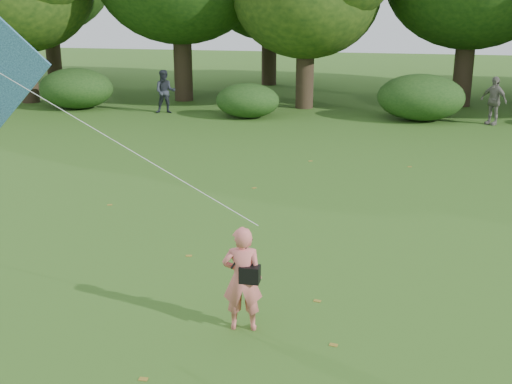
% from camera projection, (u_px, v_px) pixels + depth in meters
% --- Properties ---
extents(ground, '(100.00, 100.00, 0.00)m').
position_uv_depth(ground, '(267.00, 323.00, 9.97)').
color(ground, '#265114').
rests_on(ground, ground).
extents(man_kite_flyer, '(0.66, 0.49, 1.65)m').
position_uv_depth(man_kite_flyer, '(242.00, 279.00, 9.58)').
color(man_kite_flyer, '#DF6E69').
rests_on(man_kite_flyer, ground).
extents(bystander_left, '(1.05, 0.91, 1.85)m').
position_uv_depth(bystander_left, '(165.00, 92.00, 27.50)').
color(bystander_left, '#2A2F38').
rests_on(bystander_left, ground).
extents(bystander_right, '(1.14, 1.06, 1.89)m').
position_uv_depth(bystander_right, '(493.00, 101.00, 25.06)').
color(bystander_right, gray).
rests_on(bystander_right, ground).
extents(crossbody_bag, '(0.43, 0.20, 0.68)m').
position_uv_depth(crossbody_bag, '(250.00, 274.00, 9.50)').
color(crossbody_bag, black).
rests_on(crossbody_bag, ground).
extents(shrub_band, '(39.15, 3.22, 1.88)m').
position_uv_depth(shrub_band, '(328.00, 98.00, 26.34)').
color(shrub_band, '#264919').
rests_on(shrub_band, ground).
extents(fallen_leaves, '(11.90, 12.23, 0.01)m').
position_uv_depth(fallen_leaves, '(267.00, 243.00, 13.18)').
color(fallen_leaves, olive).
rests_on(fallen_leaves, ground).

